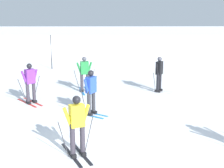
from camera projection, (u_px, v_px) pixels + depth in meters
ground_plane at (117, 139)px, 9.63m from camera, size 120.00×120.00×0.00m
far_snow_ridge at (111, 42)px, 28.77m from camera, size 80.00×6.68×1.71m
skier_purple at (30, 82)px, 13.05m from camera, size 1.33×1.45×1.71m
skier_yellow at (77, 125)px, 8.32m from camera, size 1.01×1.61×1.71m
skier_green at (85, 73)px, 14.90m from camera, size 0.98×1.64×1.71m
skier_black at (159, 73)px, 14.87m from camera, size 1.57×1.12×1.71m
skier_blue at (91, 91)px, 11.64m from camera, size 1.54×1.20×1.71m
trail_marker_pole at (51, 52)px, 20.48m from camera, size 0.05×0.05×2.20m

